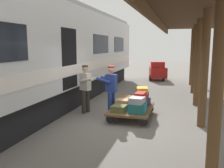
# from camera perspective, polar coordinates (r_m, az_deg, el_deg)

# --- Properties ---
(ground_plane) EXTENTS (60.00, 60.00, 0.00)m
(ground_plane) POSITION_cam_1_polar(r_m,az_deg,el_deg) (7.95, 3.71, -8.44)
(ground_plane) COLOR slate
(platform_canopy) EXTENTS (3.20, 16.92, 3.56)m
(platform_canopy) POSITION_cam_1_polar(r_m,az_deg,el_deg) (7.49, 21.06, 14.99)
(platform_canopy) COLOR brown
(platform_canopy) RESTS_ON ground_plane
(train_car) EXTENTS (3.02, 19.28, 4.00)m
(train_car) POSITION_cam_1_polar(r_m,az_deg,el_deg) (8.99, -18.63, 6.50)
(train_car) COLOR silver
(train_car) RESTS_ON ground_plane
(luggage_cart) EXTENTS (1.31, 1.98, 0.32)m
(luggage_cart) POSITION_cam_1_polar(r_m,az_deg,el_deg) (8.19, 4.64, -5.89)
(luggage_cart) COLOR brown
(luggage_cart) RESTS_ON ground_plane
(suitcase_teal_softside) EXTENTS (0.53, 0.52, 0.30)m
(suitcase_teal_softside) POSITION_cam_1_polar(r_m,az_deg,el_deg) (7.57, 6.05, -5.63)
(suitcase_teal_softside) COLOR #1E666B
(suitcase_teal_softside) RESTS_ON luggage_cart
(suitcase_tan_vintage) EXTENTS (0.48, 0.49, 0.27)m
(suitcase_tan_vintage) POSITION_cam_1_polar(r_m,az_deg,el_deg) (8.21, 2.63, -4.53)
(suitcase_tan_vintage) COLOR tan
(suitcase_tan_vintage) RESTS_ON luggage_cart
(suitcase_brown_leather) EXTENTS (0.49, 0.59, 0.26)m
(suitcase_brown_leather) POSITION_cam_1_polar(r_m,az_deg,el_deg) (8.73, 3.45, -3.77)
(suitcase_brown_leather) COLOR brown
(suitcase_brown_leather) RESTS_ON luggage_cart
(suitcase_navy_fabric) EXTENTS (0.48, 0.58, 0.21)m
(suitcase_navy_fabric) POSITION_cam_1_polar(r_m,az_deg,el_deg) (8.63, 7.29, -4.15)
(suitcase_navy_fabric) COLOR navy
(suitcase_navy_fabric) RESTS_ON luggage_cart
(suitcase_slate_roller) EXTENTS (0.40, 0.56, 0.28)m
(suitcase_slate_roller) POSITION_cam_1_polar(r_m,az_deg,el_deg) (8.10, 6.71, -4.73)
(suitcase_slate_roller) COLOR #4C515B
(suitcase_slate_roller) RESTS_ON luggage_cart
(suitcase_olive_duffel) EXTENTS (0.48, 0.53, 0.19)m
(suitcase_olive_duffel) POSITION_cam_1_polar(r_m,az_deg,el_deg) (7.70, 1.69, -5.74)
(suitcase_olive_duffel) COLOR brown
(suitcase_olive_duffel) RESTS_ON luggage_cart
(suitcase_burgundy_valise) EXTENTS (0.37, 0.50, 0.21)m
(suitcase_burgundy_valise) POSITION_cam_1_polar(r_m,az_deg,el_deg) (8.62, 7.28, -2.75)
(suitcase_burgundy_valise) COLOR maroon
(suitcase_burgundy_valise) RESTS_ON suitcase_navy_fabric
(suitcase_yellow_case) EXTENTS (0.47, 0.57, 0.19)m
(suitcase_yellow_case) POSITION_cam_1_polar(r_m,az_deg,el_deg) (8.62, 7.14, -1.42)
(suitcase_yellow_case) COLOR gold
(suitcase_yellow_case) RESTS_ON suitcase_burgundy_valise
(suitcase_red_plastic) EXTENTS (0.35, 0.56, 0.26)m
(suitcase_red_plastic) POSITION_cam_1_polar(r_m,az_deg,el_deg) (8.01, 6.70, -2.89)
(suitcase_red_plastic) COLOR #AD231E
(suitcase_red_plastic) RESTS_ON suitcase_slate_roller
(suitcase_gray_aluminum) EXTENTS (0.47, 0.51, 0.19)m
(suitcase_gray_aluminum) POSITION_cam_1_polar(r_m,az_deg,el_deg) (7.51, 5.90, -3.85)
(suitcase_gray_aluminum) COLOR #9EA0A5
(suitcase_gray_aluminum) RESTS_ON suitcase_teal_softside
(porter_in_overalls) EXTENTS (0.71, 0.50, 1.70)m
(porter_in_overalls) POSITION_cam_1_polar(r_m,az_deg,el_deg) (8.29, -0.29, -1.10)
(porter_in_overalls) COLOR navy
(porter_in_overalls) RESTS_ON ground_plane
(porter_by_door) EXTENTS (0.73, 0.58, 1.70)m
(porter_by_door) POSITION_cam_1_polar(r_m,az_deg,el_deg) (8.62, -6.17, -0.77)
(porter_by_door) COLOR #332D28
(porter_by_door) RESTS_ON ground_plane
(baggage_tug) EXTENTS (1.41, 1.88, 1.30)m
(baggage_tug) POSITION_cam_1_polar(r_m,az_deg,el_deg) (17.17, 10.72, 2.98)
(baggage_tug) COLOR #B21E19
(baggage_tug) RESTS_ON ground_plane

